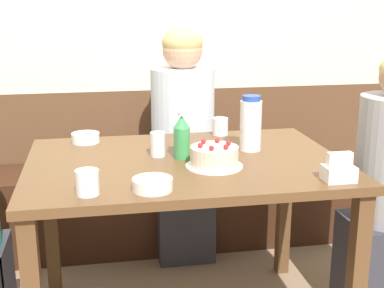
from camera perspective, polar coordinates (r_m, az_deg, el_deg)
name	(u,v)px	position (r m, az deg, el deg)	size (l,w,h in m)	color
back_wall	(153,23)	(3.10, -4.13, 12.71)	(4.80, 0.04, 2.50)	brown
bench_seat	(161,206)	(3.09, -3.32, -6.57)	(2.16, 0.38, 0.47)	#381E11
dining_table	(185,183)	(2.18, -0.75, -4.16)	(1.25, 0.88, 0.76)	brown
birthday_cake	(214,157)	(2.05, 2.40, -1.38)	(0.22, 0.22, 0.10)	white
water_pitcher	(251,124)	(2.27, 6.28, 2.16)	(0.09, 0.09, 0.24)	white
soju_bottle	(182,137)	(2.14, -1.10, 0.79)	(0.07, 0.07, 0.19)	#388E4C
napkin_holder	(339,171)	(1.96, 15.40, -2.75)	(0.11, 0.08, 0.11)	white
bowl_soup_white	(86,138)	(2.44, -11.29, 0.66)	(0.13, 0.13, 0.04)	white
bowl_rice_small	(153,184)	(1.81, -4.23, -4.31)	(0.14, 0.14, 0.04)	white
glass_water_tall	(220,126)	(2.54, 3.02, 1.89)	(0.07, 0.07, 0.08)	silver
glass_tumbler_short	(87,182)	(1.79, -11.10, -4.04)	(0.08, 0.08, 0.08)	silver
glass_shot_small	(158,144)	(2.19, -3.67, -0.03)	(0.06, 0.06, 0.10)	silver
person_dark_striped	(183,149)	(2.87, -0.99, -0.53)	(0.33, 0.34, 1.24)	#33333D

